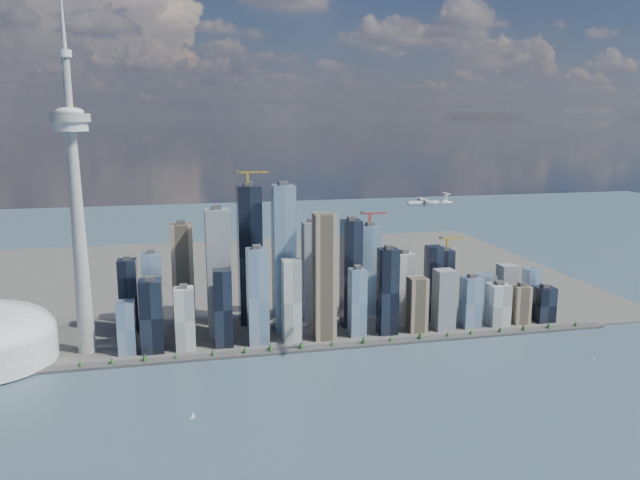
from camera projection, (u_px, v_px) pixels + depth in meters
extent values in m
plane|color=#374E60|center=(324.00, 429.00, 722.90)|extent=(4000.00, 4000.00, 0.00)
cube|color=#383838|center=(287.00, 350.00, 961.81)|extent=(1100.00, 22.00, 4.00)
cube|color=#4C4C47|center=(253.00, 279.00, 1392.64)|extent=(1400.00, 900.00, 3.00)
cylinder|color=#3F2D1E|center=(14.00, 371.00, 877.08)|extent=(1.00, 1.00, 2.40)
cone|color=#18431B|center=(14.00, 368.00, 876.38)|extent=(7.20, 7.20, 8.00)
cylinder|color=#3F2D1E|center=(79.00, 365.00, 895.77)|extent=(1.00, 1.00, 2.40)
cone|color=#18431B|center=(79.00, 363.00, 895.07)|extent=(7.20, 7.20, 8.00)
cylinder|color=#3F2D1E|center=(142.00, 360.00, 914.46)|extent=(1.00, 1.00, 2.40)
cone|color=#18431B|center=(142.00, 358.00, 913.77)|extent=(7.20, 7.20, 8.00)
cylinder|color=#3F2D1E|center=(202.00, 355.00, 933.15)|extent=(1.00, 1.00, 2.40)
cone|color=#18431B|center=(202.00, 353.00, 932.46)|extent=(7.20, 7.20, 8.00)
cylinder|color=#3F2D1E|center=(259.00, 351.00, 951.84)|extent=(1.00, 1.00, 2.40)
cone|color=#18431B|center=(259.00, 349.00, 951.15)|extent=(7.20, 7.20, 8.00)
cylinder|color=#3F2D1E|center=(315.00, 346.00, 970.53)|extent=(1.00, 1.00, 2.40)
cone|color=#18431B|center=(315.00, 344.00, 969.84)|extent=(7.20, 7.20, 8.00)
cylinder|color=#3F2D1E|center=(368.00, 342.00, 989.23)|extent=(1.00, 1.00, 2.40)
cone|color=#18431B|center=(368.00, 340.00, 988.53)|extent=(7.20, 7.20, 8.00)
cylinder|color=#3F2D1E|center=(419.00, 338.00, 1007.92)|extent=(1.00, 1.00, 2.40)
cone|color=#18431B|center=(419.00, 336.00, 1007.22)|extent=(7.20, 7.20, 8.00)
cylinder|color=#3F2D1E|center=(469.00, 334.00, 1026.61)|extent=(1.00, 1.00, 2.40)
cone|color=#18431B|center=(469.00, 332.00, 1025.91)|extent=(7.20, 7.20, 8.00)
cylinder|color=#3F2D1E|center=(516.00, 330.00, 1045.30)|extent=(1.00, 1.00, 2.40)
cone|color=#18431B|center=(517.00, 328.00, 1044.60)|extent=(7.20, 7.20, 8.00)
cylinder|color=#3F2D1E|center=(562.00, 326.00, 1063.99)|extent=(1.00, 1.00, 2.40)
cone|color=#18431B|center=(563.00, 324.00, 1063.30)|extent=(7.20, 7.20, 8.00)
cube|color=black|center=(153.00, 316.00, 945.91)|extent=(34.00, 34.00, 112.50)
cube|color=#728EAC|center=(153.00, 297.00, 990.81)|extent=(30.00, 30.00, 143.18)
cube|color=beige|center=(186.00, 319.00, 958.17)|extent=(30.00, 30.00, 97.16)
cube|color=#9E8A6C|center=(185.00, 276.00, 1050.78)|extent=(36.00, 36.00, 178.97)
cube|color=slate|center=(219.00, 273.00, 1007.03)|extent=(38.00, 38.00, 209.66)
cube|color=black|center=(222.00, 308.00, 967.57)|extent=(28.00, 28.00, 122.73)
cube|color=#728EAC|center=(257.00, 297.00, 976.47)|extent=(32.00, 32.00, 153.41)
cube|color=black|center=(249.00, 255.00, 1068.58)|extent=(40.00, 40.00, 240.34)
cube|color=#728EAC|center=(286.00, 259.00, 1027.30)|extent=(36.00, 36.00, 245.45)
cube|color=beige|center=(292.00, 301.00, 990.30)|extent=(28.00, 28.00, 132.95)
cube|color=#9E8A6C|center=(326.00, 277.00, 995.25)|extent=(34.00, 34.00, 204.54)
cube|color=slate|center=(312.00, 271.00, 1098.72)|extent=(30.00, 30.00, 173.86)
cube|color=black|center=(350.00, 274.00, 1056.95)|extent=(32.00, 32.00, 184.09)
cube|color=#728EAC|center=(358.00, 302.00, 1016.00)|extent=(26.00, 26.00, 112.50)
cube|color=black|center=(388.00, 291.00, 1023.82)|extent=(30.00, 30.00, 143.18)
cube|color=#728EAC|center=(369.00, 270.00, 1122.35)|extent=(34.00, 34.00, 163.63)
cube|color=beige|center=(406.00, 288.00, 1084.44)|extent=(28.00, 28.00, 122.73)
cube|color=#9E8A6C|center=(416.00, 304.00, 1039.54)|extent=(30.00, 30.00, 92.04)
cube|color=slate|center=(444.00, 300.00, 1049.34)|extent=(32.00, 32.00, 102.27)
cube|color=black|center=(433.00, 283.00, 1094.24)|extent=(26.00, 26.00, 132.95)
cube|color=#728EAC|center=(471.00, 302.00, 1061.60)|extent=(30.00, 30.00, 86.93)
cube|color=black|center=(446.00, 279.00, 1159.64)|extent=(28.00, 28.00, 112.50)
cube|color=#728EAC|center=(484.00, 295.00, 1121.23)|extent=(30.00, 30.00, 76.70)
cube|color=beige|center=(498.00, 304.00, 1073.87)|extent=(34.00, 34.00, 71.59)
cube|color=#9E8A6C|center=(521.00, 304.00, 1084.06)|extent=(28.00, 28.00, 66.48)
cube|color=slate|center=(507.00, 289.00, 1129.46)|extent=(30.00, 30.00, 92.04)
cube|color=black|center=(544.00, 304.00, 1094.26)|extent=(32.00, 32.00, 61.36)
cube|color=#728EAC|center=(529.00, 291.00, 1140.15)|extent=(26.00, 26.00, 81.82)
cube|color=black|center=(130.00, 295.00, 1036.80)|extent=(30.00, 30.00, 122.73)
cube|color=#728EAC|center=(126.00, 328.00, 940.24)|extent=(26.00, 26.00, 81.82)
cube|color=gold|center=(248.00, 179.00, 1043.25)|extent=(3.00, 3.00, 22.00)
cube|color=gold|center=(252.00, 172.00, 1042.91)|extent=(55.00, 2.20, 2.20)
cube|color=#383838|center=(238.00, 171.00, 1037.19)|extent=(6.00, 4.00, 4.00)
cube|color=red|center=(370.00, 220.00, 1104.43)|extent=(3.00, 3.00, 22.00)
cube|color=red|center=(374.00, 213.00, 1103.86)|extent=(48.00, 2.20, 2.20)
cube|color=#383838|center=(362.00, 213.00, 1098.82)|extent=(6.00, 4.00, 4.00)
cube|color=gold|center=(447.00, 244.00, 1146.66)|extent=(3.00, 3.00, 22.00)
cube|color=gold|center=(451.00, 238.00, 1145.99)|extent=(45.00, 2.20, 2.20)
cube|color=#383838|center=(441.00, 237.00, 1141.23)|extent=(6.00, 4.00, 4.00)
cone|color=gray|center=(79.00, 243.00, 921.52)|extent=(26.00, 26.00, 340.00)
cylinder|color=#B9B9B9|center=(71.00, 126.00, 888.70)|extent=(48.00, 48.00, 14.00)
cylinder|color=gray|center=(70.00, 118.00, 886.39)|extent=(56.00, 56.00, 12.00)
ellipsoid|color=#B9B9B9|center=(69.00, 112.00, 884.84)|extent=(40.00, 40.00, 14.00)
cylinder|color=gray|center=(67.00, 83.00, 877.12)|extent=(11.00, 11.00, 80.00)
cylinder|color=#B9B9B9|center=(65.00, 54.00, 869.40)|extent=(18.00, 18.00, 10.00)
cone|color=silver|center=(62.00, 10.00, 858.20)|extent=(7.00, 7.00, 105.00)
cylinder|color=silver|center=(427.00, 203.00, 845.04)|extent=(55.18, 9.31, 6.76)
cone|color=silver|center=(407.00, 204.00, 840.17)|extent=(7.70, 7.10, 6.76)
cone|color=silver|center=(448.00, 203.00, 850.09)|extent=(10.87, 7.24, 6.76)
cube|color=silver|center=(426.00, 201.00, 843.98)|extent=(11.20, 59.47, 1.06)
cylinder|color=silver|center=(429.00, 203.00, 833.08)|extent=(11.78, 4.34, 3.80)
cylinder|color=silver|center=(423.00, 201.00, 855.53)|extent=(11.78, 4.34, 3.80)
cylinder|color=#3F3F3F|center=(424.00, 203.00, 832.00)|extent=(0.71, 8.45, 8.45)
cylinder|color=#3F3F3F|center=(419.00, 201.00, 854.45)|extent=(0.71, 8.45, 8.45)
cube|color=silver|center=(446.00, 198.00, 848.24)|extent=(5.95, 1.12, 11.62)
cube|color=silver|center=(446.00, 193.00, 847.10)|extent=(5.53, 19.21, 0.74)
cube|color=white|center=(192.00, 418.00, 748.84)|extent=(6.08, 2.62, 0.78)
cylinder|color=#999999|center=(192.00, 415.00, 747.97)|extent=(0.24, 0.24, 8.83)
cube|color=white|center=(593.00, 360.00, 929.77)|extent=(5.43, 3.12, 0.69)
cylinder|color=#999999|center=(593.00, 357.00, 929.00)|extent=(0.21, 0.21, 7.80)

